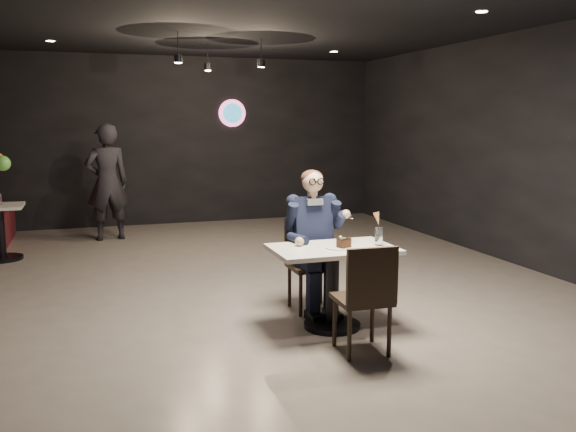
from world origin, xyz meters
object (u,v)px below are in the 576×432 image
object	(u,v)px
chair_far	(311,265)
passerby	(107,182)
sundae_glass	(379,236)
main_table	(332,287)
side_table	(0,231)
chair_near	(362,297)
seated_man	(311,239)

from	to	relation	value
chair_far	passerby	world-z (taller)	passerby
sundae_glass	passerby	xyz separation A→B (m)	(-2.19, 5.01, 0.08)
main_table	sundae_glass	distance (m)	0.63
passerby	side_table	bearing A→B (deg)	25.59
chair_near	sundae_glass	world-z (taller)	chair_near
chair_far	side_table	bearing A→B (deg)	133.53
main_table	passerby	xyz separation A→B (m)	(-1.77, 4.95, 0.54)
sundae_glass	side_table	bearing A→B (deg)	132.33
chair_far	passerby	distance (m)	4.76
main_table	chair_near	distance (m)	0.63
chair_far	seated_man	size ratio (longest dim) A/B	0.64
main_table	side_table	xyz separation A→B (m)	(-3.22, 3.94, 0.01)
main_table	chair_far	world-z (taller)	chair_far
main_table	seated_man	bearing A→B (deg)	90.00
chair_near	side_table	bearing A→B (deg)	128.04
seated_man	passerby	world-z (taller)	passerby
chair_far	chair_near	xyz separation A→B (m)	(0.00, -1.17, 0.00)
seated_man	side_table	xyz separation A→B (m)	(-3.22, 3.39, -0.33)
chair_far	passerby	size ratio (longest dim) A/B	0.51
seated_man	sundae_glass	distance (m)	0.75
side_table	sundae_glass	bearing A→B (deg)	-47.67
sundae_glass	passerby	size ratio (longest dim) A/B	0.09
main_table	chair_near	world-z (taller)	chair_near
chair_near	sundae_glass	bearing A→B (deg)	55.73
seated_man	passerby	xyz separation A→B (m)	(-1.77, 4.40, 0.19)
chair_far	seated_man	world-z (taller)	seated_man
main_table	sundae_glass	bearing A→B (deg)	-8.04
sundae_glass	side_table	distance (m)	5.42
chair_near	sundae_glass	xyz separation A→B (m)	(0.42, 0.56, 0.37)
sundae_glass	passerby	bearing A→B (deg)	113.63
chair_far	chair_near	size ratio (longest dim) A/B	1.00
chair_far	main_table	bearing A→B (deg)	-90.00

